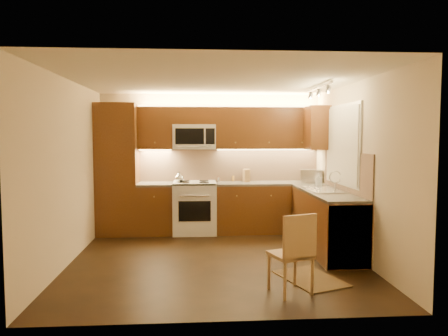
{
  "coord_description": "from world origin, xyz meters",
  "views": [
    {
      "loc": [
        -0.29,
        -5.83,
        1.73
      ],
      "look_at": [
        0.15,
        0.55,
        1.25
      ],
      "focal_mm": 33.93,
      "sensor_mm": 36.0,
      "label": 1
    }
  ],
  "objects": [
    {
      "name": "base_cab_back_right",
      "position": [
        1.04,
        1.7,
        0.43
      ],
      "size": [
        1.92,
        0.6,
        0.86
      ],
      "primitive_type": "cube",
      "color": "#49260F",
      "rests_on": "floor"
    },
    {
      "name": "soap_bottle",
      "position": [
        1.81,
        1.17,
        1.0
      ],
      "size": [
        0.1,
        0.1,
        0.2
      ],
      "primitive_type": "imported",
      "rotation": [
        0.0,
        0.0,
        -0.08
      ],
      "color": "silver",
      "rests_on": "counter_right"
    },
    {
      "name": "spice_jar_a",
      "position": [
        0.14,
        1.83,
        0.94
      ],
      "size": [
        0.06,
        0.06,
        0.09
      ],
      "primitive_type": "cylinder",
      "rotation": [
        0.0,
        0.0,
        0.43
      ],
      "color": "silver",
      "rests_on": "counter_back_right"
    },
    {
      "name": "backsplash_right",
      "position": [
        1.99,
        0.4,
        1.2
      ],
      "size": [
        0.02,
        2.0,
        0.6
      ],
      "primitive_type": "cube",
      "color": "tan",
      "rests_on": "wall_right"
    },
    {
      "name": "upper_cab_bridge",
      "position": [
        -0.3,
        1.82,
        2.09
      ],
      "size": [
        0.76,
        0.35,
        0.31
      ],
      "primitive_type": "cube",
      "color": "#49260F",
      "rests_on": "wall_back"
    },
    {
      "name": "upper_cab_back_right",
      "position": [
        1.04,
        1.82,
        1.88
      ],
      "size": [
        1.92,
        0.35,
        0.75
      ],
      "primitive_type": "cube",
      "color": "#49260F",
      "rests_on": "wall_back"
    },
    {
      "name": "counter_back_right",
      "position": [
        1.04,
        1.7,
        0.88
      ],
      "size": [
        1.92,
        0.6,
        0.04
      ],
      "primitive_type": "cube",
      "color": "#3D3A37",
      "rests_on": "base_cab_back_right"
    },
    {
      "name": "counter_right",
      "position": [
        1.7,
        0.4,
        0.88
      ],
      "size": [
        0.6,
        2.0,
        0.04
      ],
      "primitive_type": "cube",
      "color": "#3D3A37",
      "rests_on": "base_cab_right"
    },
    {
      "name": "spice_jar_d",
      "position": [
        0.42,
        1.94,
        0.95
      ],
      "size": [
        0.04,
        0.04,
        0.1
      ],
      "primitive_type": "cylinder",
      "rotation": [
        0.0,
        0.0,
        -0.01
      ],
      "color": "#A97F32",
      "rests_on": "counter_back_right"
    },
    {
      "name": "microwave",
      "position": [
        -0.3,
        1.81,
        1.72
      ],
      "size": [
        0.76,
        0.38,
        0.44
      ],
      "primitive_type": null,
      "color": "silver",
      "rests_on": "wall_back"
    },
    {
      "name": "wall_left",
      "position": [
        -2.0,
        0.0,
        1.25
      ],
      "size": [
        0.01,
        4.0,
        2.5
      ],
      "primitive_type": "cube",
      "color": "beige",
      "rests_on": "ground"
    },
    {
      "name": "floor",
      "position": [
        0.0,
        0.0,
        0.0
      ],
      "size": [
        4.0,
        4.0,
        0.01
      ],
      "primitive_type": "cube",
      "color": "black",
      "rests_on": "ground"
    },
    {
      "name": "track_light_bar",
      "position": [
        1.55,
        0.4,
        2.46
      ],
      "size": [
        0.04,
        1.2,
        0.03
      ],
      "primitive_type": "cube",
      "color": "silver",
      "rests_on": "ceiling"
    },
    {
      "name": "knife_block",
      "position": [
        0.65,
        1.83,
        1.02
      ],
      "size": [
        0.12,
        0.18,
        0.23
      ],
      "primitive_type": "cube",
      "rotation": [
        0.0,
        0.0,
        0.1
      ],
      "color": "olive",
      "rests_on": "counter_back_right"
    },
    {
      "name": "toaster_oven",
      "position": [
        1.82,
        1.69,
        1.02
      ],
      "size": [
        0.44,
        0.38,
        0.23
      ],
      "primitive_type": "cube",
      "rotation": [
        0.0,
        0.0,
        -0.26
      ],
      "color": "silver",
      "rests_on": "counter_back_right"
    },
    {
      "name": "backsplash_back",
      "position": [
        0.35,
        1.99,
        1.2
      ],
      "size": [
        3.3,
        0.02,
        0.6
      ],
      "primitive_type": "cube",
      "color": "tan",
      "rests_on": "wall_back"
    },
    {
      "name": "dining_chair",
      "position": [
        0.75,
        -1.32,
        0.45
      ],
      "size": [
        0.51,
        0.51,
        0.91
      ],
      "primitive_type": null,
      "rotation": [
        0.0,
        0.0,
        0.33
      ],
      "color": "olive",
      "rests_on": "floor"
    },
    {
      "name": "dishwasher",
      "position": [
        1.7,
        -0.3,
        0.43
      ],
      "size": [
        0.58,
        0.6,
        0.84
      ],
      "primitive_type": "cube",
      "color": "silver",
      "rests_on": "floor"
    },
    {
      "name": "upper_cab_back_left",
      "position": [
        -0.99,
        1.82,
        1.88
      ],
      "size": [
        0.62,
        0.35,
        0.75
      ],
      "primitive_type": "cube",
      "color": "#49260F",
      "rests_on": "wall_back"
    },
    {
      "name": "sink",
      "position": [
        1.7,
        0.55,
        0.98
      ],
      "size": [
        0.52,
        0.86,
        0.15
      ],
      "primitive_type": null,
      "color": "silver",
      "rests_on": "counter_right"
    },
    {
      "name": "rug",
      "position": [
        1.1,
        -0.9,
        0.01
      ],
      "size": [
        0.84,
        1.01,
        0.01
      ],
      "primitive_type": "cube",
      "rotation": [
        0.0,
        0.0,
        0.35
      ],
      "color": "black",
      "rests_on": "floor"
    },
    {
      "name": "counter_back_left",
      "position": [
        -0.99,
        1.7,
        0.88
      ],
      "size": [
        0.62,
        0.6,
        0.04
      ],
      "primitive_type": "cube",
      "color": "#3D3A37",
      "rests_on": "base_cab_back_left"
    },
    {
      "name": "wall_back",
      "position": [
        0.0,
        2.0,
        1.25
      ],
      "size": [
        4.0,
        0.01,
        2.5
      ],
      "primitive_type": "cube",
      "color": "beige",
      "rests_on": "ground"
    },
    {
      "name": "pantry",
      "position": [
        -1.65,
        1.7,
        1.15
      ],
      "size": [
        0.7,
        0.6,
        2.3
      ],
      "primitive_type": "cube",
      "color": "#49260F",
      "rests_on": "floor"
    },
    {
      "name": "spice_jar_b",
      "position": [
        0.14,
        1.94,
        0.94
      ],
      "size": [
        0.06,
        0.06,
        0.08
      ],
      "primitive_type": "cylinder",
      "rotation": [
        0.0,
        0.0,
        0.41
      ],
      "color": "brown",
      "rests_on": "counter_back_right"
    },
    {
      "name": "window_blinds",
      "position": [
        1.97,
        0.55,
        1.6
      ],
      "size": [
        0.02,
        1.36,
        1.16
      ],
      "primitive_type": "cube",
      "color": "silver",
      "rests_on": "wall_right"
    },
    {
      "name": "spice_jar_c",
      "position": [
        0.66,
        1.94,
        0.95
      ],
      "size": [
        0.06,
        0.06,
        0.1
      ],
      "primitive_type": "cylinder",
      "rotation": [
        0.0,
        0.0,
        0.15
      ],
      "color": "silver",
      "rests_on": "counter_back_right"
    },
    {
      "name": "wall_front",
      "position": [
        0.0,
        -2.0,
        1.25
      ],
      "size": [
        4.0,
        0.01,
        2.5
      ],
      "primitive_type": "cube",
      "color": "beige",
      "rests_on": "ground"
    },
    {
      "name": "base_cab_right",
      "position": [
        1.7,
        0.4,
        0.43
      ],
      "size": [
        0.6,
        2.0,
        0.86
      ],
      "primitive_type": "cube",
      "color": "#49260F",
      "rests_on": "floor"
    },
    {
      "name": "upper_cab_right_corner",
      "position": [
        1.82,
        1.4,
        1.88
      ],
      "size": [
        0.35,
        0.5,
        0.75
      ],
      "primitive_type": "cube",
      "color": "#49260F",
      "rests_on": "wall_right"
    },
    {
      "name": "ceiling",
      "position": [
        0.0,
        0.0,
        2.5
      ],
      "size": [
        4.0,
        4.0,
        0.01
      ],
      "primitive_type": "cube",
      "color": "beige",
      "rests_on": "ground"
    },
    {
      "name": "stove",
      "position": [
        -0.3,
        1.68,
        0.46
      ],
      "size": [
        0.76,
        0.65,
        0.92
      ],
      "primitive_type": null,
      "color": "silver",
      "rests_on": "floor"
    },
    {
      "name": "window_frame",
      "position": [
        1.99,
        0.55,
        1.6
      ],
      "size": [
        0.03,
        1.44,
        1.24
      ],
      "primitive_type": "cube",
      "color": "silver",
      "rests_on": "wall_right"
    },
    {
      "name": "wall_right",
      "position": [
        2.0,
        0.0,
        1.25
      ],
      "size": [
        0.01,
        4.0,
        2.5
      ],
      "primitive_type": "cube",
      "color": "beige",
      "rests_on": "ground"
    },
    {
      "name": "faucet",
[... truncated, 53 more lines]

